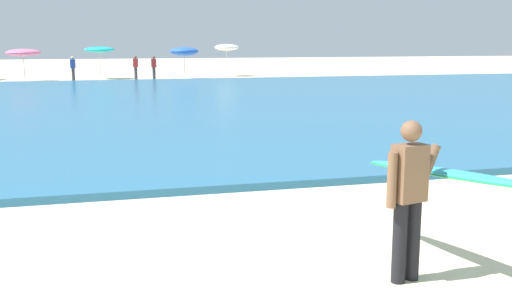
% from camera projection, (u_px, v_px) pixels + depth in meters
% --- Properties ---
extents(sea, '(120.00, 28.00, 0.14)m').
position_uv_depth(sea, '(101.00, 105.00, 22.68)').
color(sea, teal).
rests_on(sea, ground).
extents(surfer_with_board, '(1.19, 2.54, 1.73)m').
position_uv_depth(surfer_with_board, '(425.00, 185.00, 6.20)').
color(surfer_with_board, black).
rests_on(surfer_with_board, ground).
extents(beach_umbrella_1, '(2.06, 2.06, 2.04)m').
position_uv_depth(beach_umbrella_1, '(23.00, 53.00, 36.16)').
color(beach_umbrella_1, beige).
rests_on(beach_umbrella_1, ground).
extents(beach_umbrella_2, '(1.99, 2.00, 2.15)m').
position_uv_depth(beach_umbrella_2, '(99.00, 50.00, 38.73)').
color(beach_umbrella_2, beige).
rests_on(beach_umbrella_2, ground).
extents(beach_umbrella_3, '(1.89, 1.90, 2.12)m').
position_uv_depth(beach_umbrella_3, '(184.00, 51.00, 38.55)').
color(beach_umbrella_3, beige).
rests_on(beach_umbrella_3, ground).
extents(beach_umbrella_4, '(1.73, 1.74, 2.29)m').
position_uv_depth(beach_umbrella_4, '(227.00, 47.00, 41.63)').
color(beach_umbrella_4, beige).
rests_on(beach_umbrella_4, ground).
extents(beachgoer_near_row_left, '(0.32, 0.20, 1.58)m').
position_uv_depth(beachgoer_near_row_left, '(154.00, 67.00, 37.31)').
color(beachgoer_near_row_left, '#383842').
rests_on(beachgoer_near_row_left, ground).
extents(beachgoer_near_row_mid, '(0.32, 0.20, 1.58)m').
position_uv_depth(beachgoer_near_row_mid, '(136.00, 67.00, 37.47)').
color(beachgoer_near_row_mid, '#383842').
rests_on(beachgoer_near_row_mid, ground).
extents(beachgoer_near_row_right, '(0.32, 0.20, 1.58)m').
position_uv_depth(beachgoer_near_row_right, '(73.00, 68.00, 36.38)').
color(beachgoer_near_row_right, '#383842').
rests_on(beachgoer_near_row_right, ground).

